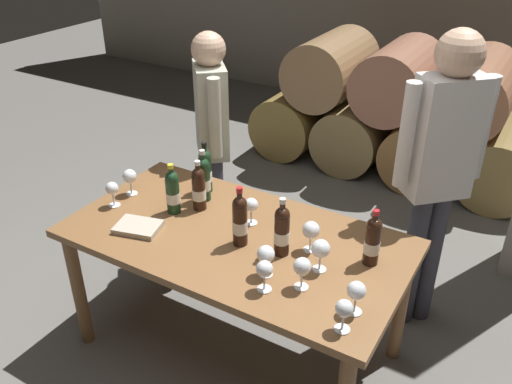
# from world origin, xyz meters

# --- Properties ---
(ground_plane) EXTENTS (14.00, 14.00, 0.00)m
(ground_plane) POSITION_xyz_m (0.00, 0.00, 0.00)
(ground_plane) COLOR #66635E
(barrel_stack) EXTENTS (2.49, 0.90, 1.15)m
(barrel_stack) POSITION_xyz_m (-0.00, 2.60, 0.53)
(barrel_stack) COLOR olive
(barrel_stack) RESTS_ON ground_plane
(dining_table) EXTENTS (1.70, 0.90, 0.76)m
(dining_table) POSITION_xyz_m (0.00, 0.00, 0.67)
(dining_table) COLOR brown
(dining_table) RESTS_ON ground_plane
(wine_bottle_0) EXTENTS (0.07, 0.07, 0.30)m
(wine_bottle_0) POSITION_xyz_m (-0.39, 0.30, 0.89)
(wine_bottle_0) COLOR #19381E
(wine_bottle_0) RESTS_ON dining_table
(wine_bottle_1) EXTENTS (0.07, 0.07, 0.30)m
(wine_bottle_1) POSITION_xyz_m (-0.34, 0.21, 0.89)
(wine_bottle_1) COLOR #19381E
(wine_bottle_1) RESTS_ON dining_table
(wine_bottle_2) EXTENTS (0.07, 0.07, 0.30)m
(wine_bottle_2) POSITION_xyz_m (0.27, -0.01, 0.89)
(wine_bottle_2) COLOR black
(wine_bottle_2) RESTS_ON dining_table
(wine_bottle_3) EXTENTS (0.07, 0.07, 0.28)m
(wine_bottle_3) POSITION_xyz_m (0.65, 0.13, 0.88)
(wine_bottle_3) COLOR black
(wine_bottle_3) RESTS_ON dining_table
(wine_bottle_4) EXTENTS (0.07, 0.07, 0.31)m
(wine_bottle_4) POSITION_xyz_m (0.06, -0.05, 0.89)
(wine_bottle_4) COLOR black
(wine_bottle_4) RESTS_ON dining_table
(wine_bottle_5) EXTENTS (0.07, 0.07, 0.28)m
(wine_bottle_5) POSITION_xyz_m (-0.30, 0.12, 0.88)
(wine_bottle_5) COLOR black
(wine_bottle_5) RESTS_ON dining_table
(wine_bottle_6) EXTENTS (0.07, 0.07, 0.28)m
(wine_bottle_6) POSITION_xyz_m (-0.40, 0.02, 0.88)
(wine_bottle_6) COLOR #19381E
(wine_bottle_6) RESTS_ON dining_table
(wine_glass_0) EXTENTS (0.08, 0.08, 0.16)m
(wine_glass_0) POSITION_xyz_m (0.37, 0.08, 0.87)
(wine_glass_0) COLOR white
(wine_glass_0) RESTS_ON dining_table
(wine_glass_1) EXTENTS (0.07, 0.07, 0.14)m
(wine_glass_1) POSITION_xyz_m (-0.72, -0.09, 0.86)
(wine_glass_1) COLOR white
(wine_glass_1) RESTS_ON dining_table
(wine_glass_2) EXTENTS (0.08, 0.08, 0.15)m
(wine_glass_2) POSITION_xyz_m (0.46, -0.19, 0.87)
(wine_glass_2) COLOR white
(wine_glass_2) RESTS_ON dining_table
(wine_glass_3) EXTENTS (0.08, 0.08, 0.15)m
(wine_glass_3) POSITION_xyz_m (0.28, -0.19, 0.87)
(wine_glass_3) COLOR white
(wine_glass_3) RESTS_ON dining_table
(wine_glass_4) EXTENTS (0.07, 0.07, 0.15)m
(wine_glass_4) POSITION_xyz_m (0.33, -0.28, 0.87)
(wine_glass_4) COLOR white
(wine_glass_4) RESTS_ON dining_table
(wine_glass_5) EXTENTS (0.08, 0.08, 0.15)m
(wine_glass_5) POSITION_xyz_m (-0.73, 0.05, 0.87)
(wine_glass_5) COLOR white
(wine_glass_5) RESTS_ON dining_table
(wine_glass_6) EXTENTS (0.07, 0.07, 0.15)m
(wine_glass_6) POSITION_xyz_m (0.01, 0.13, 0.86)
(wine_glass_6) COLOR white
(wine_glass_6) RESTS_ON dining_table
(wine_glass_7) EXTENTS (0.08, 0.08, 0.15)m
(wine_glass_7) POSITION_xyz_m (0.71, -0.22, 0.87)
(wine_glass_7) COLOR white
(wine_glass_7) RESTS_ON dining_table
(wine_glass_8) EXTENTS (0.09, 0.09, 0.16)m
(wine_glass_8) POSITION_xyz_m (0.47, -0.04, 0.87)
(wine_glass_8) COLOR white
(wine_glass_8) RESTS_ON dining_table
(wine_glass_9) EXTENTS (0.07, 0.07, 0.15)m
(wine_glass_9) POSITION_xyz_m (0.71, -0.34, 0.86)
(wine_glass_9) COLOR white
(wine_glass_9) RESTS_ON dining_table
(tasting_notebook) EXTENTS (0.25, 0.21, 0.03)m
(tasting_notebook) POSITION_xyz_m (-0.45, -0.20, 0.77)
(tasting_notebook) COLOR #B2A893
(tasting_notebook) RESTS_ON dining_table
(sommelier_presenting) EXTENTS (0.38, 0.37, 1.72)m
(sommelier_presenting) POSITION_xyz_m (0.77, 0.75, 1.04)
(sommelier_presenting) COLOR #383842
(sommelier_presenting) RESTS_ON ground_plane
(taster_seated_left) EXTENTS (0.35, 0.39, 1.54)m
(taster_seated_left) POSITION_xyz_m (-0.63, 0.72, 0.92)
(taster_seated_left) COLOR #383842
(taster_seated_left) RESTS_ON ground_plane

